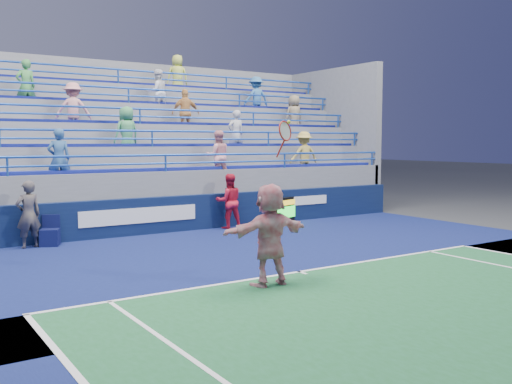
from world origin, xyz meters
TOP-DOWN VIEW (x-y plane):
  - ground at (0.00, 0.00)m, footprint 120.00×120.00m
  - sponsor_wall at (0.00, 6.50)m, footprint 18.00×0.32m
  - bleacher_stand at (-0.00, 10.27)m, footprint 18.00×5.60m
  - serve_speed_board at (4.16, 6.22)m, footprint 1.22×0.55m
  - judge_chair at (-3.63, 6.07)m, footprint 0.61×0.63m
  - tennis_player at (-1.13, -0.54)m, footprint 1.84×0.61m
  - line_judge at (-4.15, 6.03)m, footprint 0.70×0.52m
  - ball_girl at (1.90, 6.12)m, footprint 1.00×0.87m

SIDE VIEW (x-z plane):
  - ground at x=0.00m, z-range 0.00..0.00m
  - judge_chair at x=-3.63m, z-range -0.15..0.67m
  - serve_speed_board at x=4.16m, z-range 0.00..0.86m
  - sponsor_wall at x=0.00m, z-range 0.00..1.10m
  - ball_girl at x=1.90m, z-range 0.00..1.75m
  - line_judge at x=-4.15m, z-range 0.00..1.76m
  - tennis_player at x=-1.13m, z-range -0.59..2.57m
  - bleacher_stand at x=0.00m, z-range -1.52..4.61m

